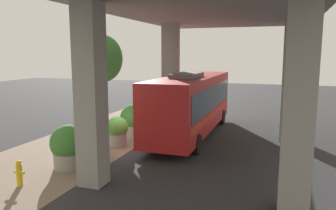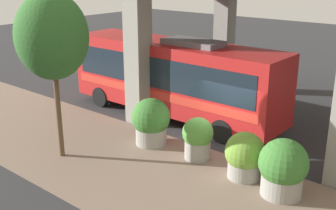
# 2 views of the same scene
# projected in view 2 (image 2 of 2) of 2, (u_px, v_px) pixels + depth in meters

# --- Properties ---
(ground_plane) EXTENTS (80.00, 80.00, 0.00)m
(ground_plane) POSITION_uv_depth(u_px,v_px,m) (216.00, 151.00, 16.34)
(ground_plane) COLOR #2D2D30
(ground_plane) RESTS_ON ground
(sidewalk_strip) EXTENTS (6.00, 40.00, 0.02)m
(sidewalk_strip) POSITION_uv_depth(u_px,v_px,m) (167.00, 180.00, 14.15)
(sidewalk_strip) COLOR #7A6656
(sidewalk_strip) RESTS_ON ground
(bus) EXTENTS (2.70, 10.82, 3.78)m
(bus) POSITION_uv_depth(u_px,v_px,m) (174.00, 75.00, 19.50)
(bus) COLOR #B21E1E
(bus) RESTS_ON ground
(planter_front) EXTENTS (1.53, 1.53, 1.92)m
(planter_front) POSITION_uv_depth(u_px,v_px,m) (151.00, 122.00, 16.70)
(planter_front) COLOR gray
(planter_front) RESTS_ON ground
(planter_middle) EXTENTS (1.15, 1.15, 1.61)m
(planter_middle) POSITION_uv_depth(u_px,v_px,m) (198.00, 138.00, 15.47)
(planter_middle) COLOR gray
(planter_middle) RESTS_ON ground
(planter_back) EXTENTS (1.35, 1.35, 1.64)m
(planter_back) POSITION_uv_depth(u_px,v_px,m) (245.00, 156.00, 14.06)
(planter_back) COLOR gray
(planter_back) RESTS_ON ground
(planter_extra) EXTENTS (1.54, 1.54, 1.88)m
(planter_extra) POSITION_uv_depth(u_px,v_px,m) (283.00, 168.00, 12.95)
(planter_extra) COLOR gray
(planter_extra) RESTS_ON ground
(street_tree_near) EXTENTS (2.55, 2.55, 6.07)m
(street_tree_near) POSITION_uv_depth(u_px,v_px,m) (52.00, 37.00, 14.53)
(street_tree_near) COLOR brown
(street_tree_near) RESTS_ON ground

